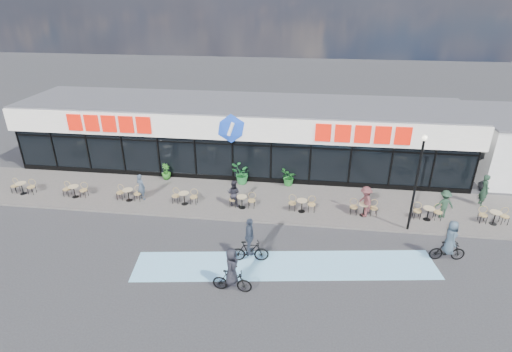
# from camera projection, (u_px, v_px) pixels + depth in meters

# --- Properties ---
(ground) EXTENTS (120.00, 120.00, 0.00)m
(ground) POSITION_uv_depth(u_px,v_px,m) (209.00, 241.00, 20.38)
(ground) COLOR #28282B
(ground) RESTS_ON ground
(sidewalk) EXTENTS (44.00, 5.00, 0.10)m
(sidewalk) POSITION_uv_depth(u_px,v_px,m) (226.00, 198.00, 24.40)
(sidewalk) COLOR #554F4C
(sidewalk) RESTS_ON ground
(bike_lane) EXTENTS (14.17, 4.13, 0.01)m
(bike_lane) POSITION_uv_depth(u_px,v_px,m) (285.00, 265.00, 18.57)
(bike_lane) COLOR #75B8DD
(bike_lane) RESTS_ON ground
(building) EXTENTS (30.60, 6.57, 4.75)m
(building) POSITION_uv_depth(u_px,v_px,m) (240.00, 134.00, 28.30)
(building) COLOR black
(building) RESTS_ON ground
(lamp_post) EXTENTS (0.28, 0.28, 5.26)m
(lamp_post) POSITION_uv_depth(u_px,v_px,m) (417.00, 176.00, 19.89)
(lamp_post) COLOR black
(lamp_post) RESTS_ON sidewalk
(bistro_set_0) EXTENTS (1.54, 0.62, 0.90)m
(bistro_set_0) POSITION_uv_depth(u_px,v_px,m) (23.00, 186.00, 24.75)
(bistro_set_0) COLOR tan
(bistro_set_0) RESTS_ON sidewalk
(bistro_set_1) EXTENTS (1.54, 0.62, 0.90)m
(bistro_set_1) POSITION_uv_depth(u_px,v_px,m) (75.00, 190.00, 24.35)
(bistro_set_1) COLOR tan
(bistro_set_1) RESTS_ON sidewalk
(bistro_set_2) EXTENTS (1.54, 0.62, 0.90)m
(bistro_set_2) POSITION_uv_depth(u_px,v_px,m) (129.00, 193.00, 23.95)
(bistro_set_2) COLOR tan
(bistro_set_2) RESTS_ON sidewalk
(bistro_set_3) EXTENTS (1.54, 0.62, 0.90)m
(bistro_set_3) POSITION_uv_depth(u_px,v_px,m) (185.00, 196.00, 23.56)
(bistro_set_3) COLOR tan
(bistro_set_3) RESTS_ON sidewalk
(bistro_set_4) EXTENTS (1.54, 0.62, 0.90)m
(bistro_set_4) POSITION_uv_depth(u_px,v_px,m) (242.00, 200.00, 23.16)
(bistro_set_4) COLOR tan
(bistro_set_4) RESTS_ON sidewalk
(bistro_set_5) EXTENTS (1.54, 0.62, 0.90)m
(bistro_set_5) POSITION_uv_depth(u_px,v_px,m) (302.00, 204.00, 22.76)
(bistro_set_5) COLOR tan
(bistro_set_5) RESTS_ON sidewalk
(bistro_set_6) EXTENTS (1.54, 0.62, 0.90)m
(bistro_set_6) POSITION_uv_depth(u_px,v_px,m) (364.00, 208.00, 22.36)
(bistro_set_6) COLOR tan
(bistro_set_6) RESTS_ON sidewalk
(bistro_set_7) EXTENTS (1.54, 0.62, 0.90)m
(bistro_set_7) POSITION_uv_depth(u_px,v_px,m) (428.00, 212.00, 21.96)
(bistro_set_7) COLOR tan
(bistro_set_7) RESTS_ON sidewalk
(bistro_set_8) EXTENTS (1.54, 0.62, 0.90)m
(bistro_set_8) POSITION_uv_depth(u_px,v_px,m) (494.00, 216.00, 21.57)
(bistro_set_8) COLOR tan
(bistro_set_8) RESTS_ON sidewalk
(potted_plant_left) EXTENTS (0.76, 0.76, 1.07)m
(potted_plant_left) POSITION_uv_depth(u_px,v_px,m) (166.00, 172.00, 26.58)
(potted_plant_left) COLOR #225D1A
(potted_plant_left) RESTS_ON sidewalk
(potted_plant_mid) EXTENTS (1.55, 1.49, 1.33)m
(potted_plant_mid) POSITION_uv_depth(u_px,v_px,m) (241.00, 174.00, 25.86)
(potted_plant_mid) COLOR #1F6E30
(potted_plant_mid) RESTS_ON sidewalk
(potted_plant_right) EXTENTS (1.10, 1.20, 1.13)m
(potted_plant_right) POSITION_uv_depth(u_px,v_px,m) (289.00, 178.00, 25.66)
(potted_plant_right) COLOR #1D6723
(potted_plant_right) RESTS_ON sidewalk
(patron_left) EXTENTS (0.71, 0.60, 1.64)m
(patron_left) POSITION_uv_depth(u_px,v_px,m) (141.00, 187.00, 23.90)
(patron_left) COLOR #323F4E
(patron_left) RESTS_ON sidewalk
(patron_right) EXTENTS (0.89, 0.75, 1.62)m
(patron_right) POSITION_uv_depth(u_px,v_px,m) (234.00, 193.00, 23.18)
(patron_right) COLOR #222029
(patron_right) RESTS_ON sidewalk
(pedestrian_a) EXTENTS (0.98, 1.31, 1.80)m
(pedestrian_a) POSITION_uv_depth(u_px,v_px,m) (365.00, 202.00, 22.08)
(pedestrian_a) COLOR #51292B
(pedestrian_a) RESTS_ON sidewalk
(pedestrian_b) EXTENTS (0.47, 0.72, 1.96)m
(pedestrian_b) POSITION_uv_depth(u_px,v_px,m) (484.00, 190.00, 23.15)
(pedestrian_b) COLOR #1D3425
(pedestrian_b) RESTS_ON sidewalk
(pedestrian_c) EXTENTS (1.11, 0.70, 1.64)m
(pedestrian_c) POSITION_uv_depth(u_px,v_px,m) (444.00, 204.00, 22.00)
(pedestrian_c) COLOR #1C3324
(pedestrian_c) RESTS_ON sidewalk
(cyclist_a) EXTENTS (1.86, 1.13, 2.29)m
(cyclist_a) POSITION_uv_depth(u_px,v_px,m) (250.00, 244.00, 18.51)
(cyclist_a) COLOR black
(cyclist_a) RESTS_ON ground
(cyclist_b) EXTENTS (1.71, 0.86, 2.12)m
(cyclist_b) POSITION_uv_depth(u_px,v_px,m) (449.00, 244.00, 18.61)
(cyclist_b) COLOR black
(cyclist_b) RESTS_ON ground
(cyclist_c) EXTENTS (1.74, 0.85, 2.12)m
(cyclist_c) POSITION_uv_depth(u_px,v_px,m) (232.00, 274.00, 16.65)
(cyclist_c) COLOR black
(cyclist_c) RESTS_ON ground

